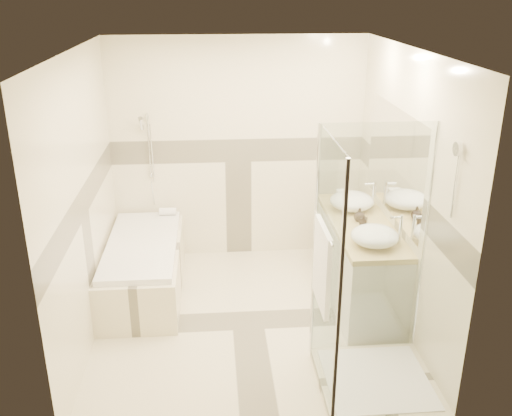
{
  "coord_description": "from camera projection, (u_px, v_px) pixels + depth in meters",
  "views": [
    {
      "loc": [
        -0.3,
        -4.65,
        2.99
      ],
      "look_at": [
        0.1,
        0.25,
        1.05
      ],
      "focal_mm": 40.0,
      "sensor_mm": 36.0,
      "label": 1
    }
  ],
  "objects": [
    {
      "name": "faucet_far",
      "position": [
        400.0,
        227.0,
        4.97
      ],
      "size": [
        0.11,
        0.03,
        0.27
      ],
      "color": "silver",
      "rests_on": "vanity"
    },
    {
      "name": "faucet_near",
      "position": [
        373.0,
        193.0,
        5.75
      ],
      "size": [
        0.12,
        0.03,
        0.29
      ],
      "color": "silver",
      "rests_on": "vanity"
    },
    {
      "name": "shower_enclosure",
      "position": [
        363.0,
        328.0,
        4.4
      ],
      "size": [
        0.96,
        0.93,
        2.04
      ],
      "color": "beige",
      "rests_on": "ground"
    },
    {
      "name": "room",
      "position": [
        253.0,
        196.0,
        4.98
      ],
      "size": [
        2.82,
        3.02,
        2.52
      ],
      "color": "beige",
      "rests_on": "ground"
    },
    {
      "name": "vessel_sink_far",
      "position": [
        375.0,
        236.0,
        4.98
      ],
      "size": [
        0.42,
        0.42,
        0.17
      ],
      "primitive_type": "ellipsoid",
      "color": "white",
      "rests_on": "vanity"
    },
    {
      "name": "vanity",
      "position": [
        359.0,
        262.0,
        5.63
      ],
      "size": [
        0.58,
        1.62,
        0.85
      ],
      "color": "silver",
      "rests_on": "ground"
    },
    {
      "name": "rolled_towel",
      "position": [
        168.0,
        211.0,
        6.4
      ],
      "size": [
        0.19,
        0.09,
        0.09
      ],
      "primitive_type": "cylinder",
      "rotation": [
        0.0,
        1.57,
        0.0
      ],
      "color": "white",
      "rests_on": "bathtub"
    },
    {
      "name": "amenity_bottle_b",
      "position": [
        359.0,
        215.0,
        5.48
      ],
      "size": [
        0.11,
        0.11,
        0.13
      ],
      "primitive_type": "imported",
      "rotation": [
        0.0,
        0.0,
        0.07
      ],
      "color": "black",
      "rests_on": "vanity"
    },
    {
      "name": "amenity_bottle_a",
      "position": [
        364.0,
        221.0,
        5.33
      ],
      "size": [
        0.09,
        0.09,
        0.15
      ],
      "primitive_type": "imported",
      "rotation": [
        0.0,
        0.0,
        -0.43
      ],
      "color": "black",
      "rests_on": "vanity"
    },
    {
      "name": "vessel_sink_near",
      "position": [
        352.0,
        201.0,
        5.76
      ],
      "size": [
        0.44,
        0.44,
        0.18
      ],
      "primitive_type": "ellipsoid",
      "color": "white",
      "rests_on": "vanity"
    },
    {
      "name": "folded_towels",
      "position": [
        344.0,
        195.0,
        6.07
      ],
      "size": [
        0.13,
        0.22,
        0.07
      ],
      "primitive_type": "cube",
      "rotation": [
        0.0,
        0.0,
        0.01
      ],
      "color": "white",
      "rests_on": "vanity"
    },
    {
      "name": "bathtub",
      "position": [
        144.0,
        264.0,
        5.84
      ],
      "size": [
        0.75,
        1.7,
        0.56
      ],
      "color": "beige",
      "rests_on": "ground"
    }
  ]
}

